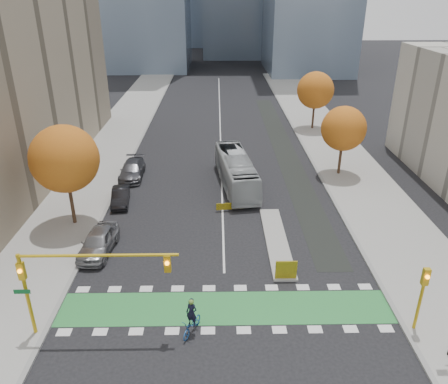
{
  "coord_description": "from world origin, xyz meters",
  "views": [
    {
      "loc": [
        -0.41,
        -19.19,
        17.32
      ],
      "look_at": [
        0.09,
        11.47,
        3.0
      ],
      "focal_mm": 35.0,
      "sensor_mm": 36.0,
      "label": 1
    }
  ],
  "objects_px": {
    "parked_car_b": "(120,196)",
    "parked_car_a": "(98,242)",
    "tree_east_near": "(344,129)",
    "hazard_board": "(286,270)",
    "tree_west": "(65,159)",
    "cyclist": "(192,322)",
    "bus": "(236,171)",
    "traffic_signal_east": "(423,290)",
    "traffic_signal_west": "(72,273)",
    "tree_east_far": "(315,90)",
    "parked_car_c": "(132,170)"
  },
  "relations": [
    {
      "from": "tree_west",
      "to": "cyclist",
      "type": "distance_m",
      "value": 16.81
    },
    {
      "from": "tree_west",
      "to": "traffic_signal_east",
      "type": "height_order",
      "value": "tree_west"
    },
    {
      "from": "tree_east_far",
      "to": "bus",
      "type": "distance_m",
      "value": 22.04
    },
    {
      "from": "tree_east_near",
      "to": "parked_car_c",
      "type": "bearing_deg",
      "value": -178.96
    },
    {
      "from": "traffic_signal_east",
      "to": "bus",
      "type": "bearing_deg",
      "value": 114.72
    },
    {
      "from": "tree_east_far",
      "to": "parked_car_c",
      "type": "relative_size",
      "value": 1.41
    },
    {
      "from": "tree_east_far",
      "to": "traffic_signal_east",
      "type": "distance_m",
      "value": 38.64
    },
    {
      "from": "parked_car_b",
      "to": "parked_car_a",
      "type": "bearing_deg",
      "value": -97.06
    },
    {
      "from": "tree_east_near",
      "to": "traffic_signal_east",
      "type": "relative_size",
      "value": 1.73
    },
    {
      "from": "tree_east_near",
      "to": "tree_east_far",
      "type": "relative_size",
      "value": 0.92
    },
    {
      "from": "parked_car_a",
      "to": "traffic_signal_west",
      "type": "bearing_deg",
      "value": -77.88
    },
    {
      "from": "tree_east_near",
      "to": "parked_car_c",
      "type": "distance_m",
      "value": 21.4
    },
    {
      "from": "tree_east_far",
      "to": "parked_car_c",
      "type": "height_order",
      "value": "tree_east_far"
    },
    {
      "from": "tree_west",
      "to": "traffic_signal_west",
      "type": "distance_m",
      "value": 13.25
    },
    {
      "from": "traffic_signal_east",
      "to": "tree_east_near",
      "type": "bearing_deg",
      "value": 86.19
    },
    {
      "from": "traffic_signal_east",
      "to": "traffic_signal_west",
      "type": "bearing_deg",
      "value": -179.99
    },
    {
      "from": "hazard_board",
      "to": "tree_west",
      "type": "height_order",
      "value": "tree_west"
    },
    {
      "from": "traffic_signal_east",
      "to": "parked_car_a",
      "type": "xyz_separation_m",
      "value": [
        -19.5,
        8.29,
        -1.88
      ]
    },
    {
      "from": "bus",
      "to": "traffic_signal_east",
      "type": "bearing_deg",
      "value": -72.95
    },
    {
      "from": "tree_west",
      "to": "cyclist",
      "type": "bearing_deg",
      "value": -50.96
    },
    {
      "from": "hazard_board",
      "to": "bus",
      "type": "bearing_deg",
      "value": 99.88
    },
    {
      "from": "hazard_board",
      "to": "traffic_signal_east",
      "type": "bearing_deg",
      "value": -35.92
    },
    {
      "from": "bus",
      "to": "cyclist",
      "type": "bearing_deg",
      "value": -106.9
    },
    {
      "from": "tree_west",
      "to": "parked_car_b",
      "type": "bearing_deg",
      "value": 50.69
    },
    {
      "from": "tree_east_near",
      "to": "hazard_board",
      "type": "bearing_deg",
      "value": -114.2
    },
    {
      "from": "tree_east_near",
      "to": "parked_car_a",
      "type": "distance_m",
      "value": 25.68
    },
    {
      "from": "cyclist",
      "to": "traffic_signal_west",
      "type": "bearing_deg",
      "value": -155.45
    },
    {
      "from": "cyclist",
      "to": "traffic_signal_east",
      "type": "bearing_deg",
      "value": 24.41
    },
    {
      "from": "tree_east_far",
      "to": "hazard_board",
      "type": "bearing_deg",
      "value": -104.12
    },
    {
      "from": "traffic_signal_west",
      "to": "bus",
      "type": "distance_m",
      "value": 22.07
    },
    {
      "from": "tree_east_near",
      "to": "tree_east_far",
      "type": "distance_m",
      "value": 16.01
    },
    {
      "from": "tree_east_far",
      "to": "traffic_signal_west",
      "type": "height_order",
      "value": "tree_east_far"
    },
    {
      "from": "hazard_board",
      "to": "parked_car_a",
      "type": "xyz_separation_m",
      "value": [
        -13.0,
        3.58,
        0.05
      ]
    },
    {
      "from": "hazard_board",
      "to": "parked_car_a",
      "type": "relative_size",
      "value": 0.28
    },
    {
      "from": "tree_west",
      "to": "parked_car_b",
      "type": "relative_size",
      "value": 2.02
    },
    {
      "from": "tree_west",
      "to": "traffic_signal_east",
      "type": "xyz_separation_m",
      "value": [
        22.5,
        -12.51,
        -2.88
      ]
    },
    {
      "from": "tree_west",
      "to": "parked_car_a",
      "type": "height_order",
      "value": "tree_west"
    },
    {
      "from": "tree_west",
      "to": "parked_car_b",
      "type": "distance_m",
      "value": 6.85
    },
    {
      "from": "parked_car_b",
      "to": "hazard_board",
      "type": "bearing_deg",
      "value": -48.47
    },
    {
      "from": "cyclist",
      "to": "tree_west",
      "type": "bearing_deg",
      "value": 153.48
    },
    {
      "from": "tree_east_far",
      "to": "tree_east_near",
      "type": "bearing_deg",
      "value": -91.79
    },
    {
      "from": "hazard_board",
      "to": "parked_car_b",
      "type": "xyz_separation_m",
      "value": [
        -13.0,
        11.46,
        -0.13
      ]
    },
    {
      "from": "tree_east_near",
      "to": "tree_east_far",
      "type": "bearing_deg",
      "value": 88.21
    },
    {
      "from": "traffic_signal_west",
      "to": "parked_car_b",
      "type": "bearing_deg",
      "value": 93.79
    },
    {
      "from": "traffic_signal_east",
      "to": "bus",
      "type": "xyz_separation_m",
      "value": [
        -9.14,
        19.86,
        -1.19
      ]
    },
    {
      "from": "tree_east_far",
      "to": "tree_west",
      "type": "bearing_deg",
      "value": -133.3
    },
    {
      "from": "bus",
      "to": "parked_car_b",
      "type": "height_order",
      "value": "bus"
    },
    {
      "from": "traffic_signal_west",
      "to": "cyclist",
      "type": "distance_m",
      "value": 6.9
    },
    {
      "from": "cyclist",
      "to": "bus",
      "type": "distance_m",
      "value": 20.12
    },
    {
      "from": "tree_west",
      "to": "parked_car_a",
      "type": "relative_size",
      "value": 1.64
    }
  ]
}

